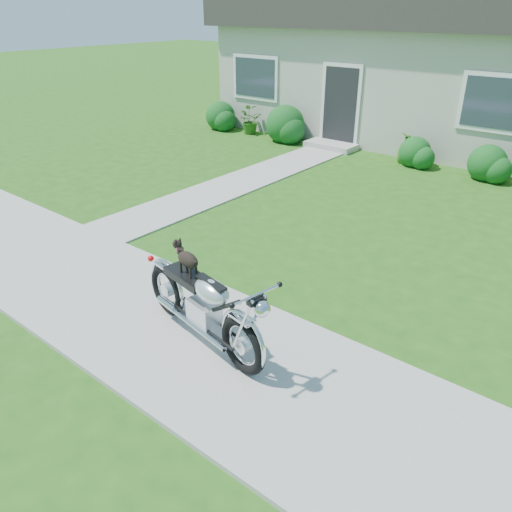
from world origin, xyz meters
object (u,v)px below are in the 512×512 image
at_px(house, 442,60).
at_px(motorcycle_with_dog, 203,304).
at_px(potted_plant_left, 249,121).
at_px(potted_plant_right, 406,148).

bearing_deg(house, motorcycle_with_dog, -80.26).
bearing_deg(potted_plant_left, motorcycle_with_dog, -52.89).
bearing_deg(motorcycle_with_dog, potted_plant_left, 137.51).
xyz_separation_m(potted_plant_right, motorcycle_with_dog, (1.37, -8.55, 0.16)).
relative_size(house, potted_plant_right, 16.50).
bearing_deg(potted_plant_right, potted_plant_left, 180.00).
distance_m(potted_plant_right, motorcycle_with_dog, 8.66).
xyz_separation_m(house, potted_plant_left, (-4.41, -3.44, -1.76)).
bearing_deg(house, potted_plant_left, -142.00).
height_order(potted_plant_right, motorcycle_with_dog, motorcycle_with_dog).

